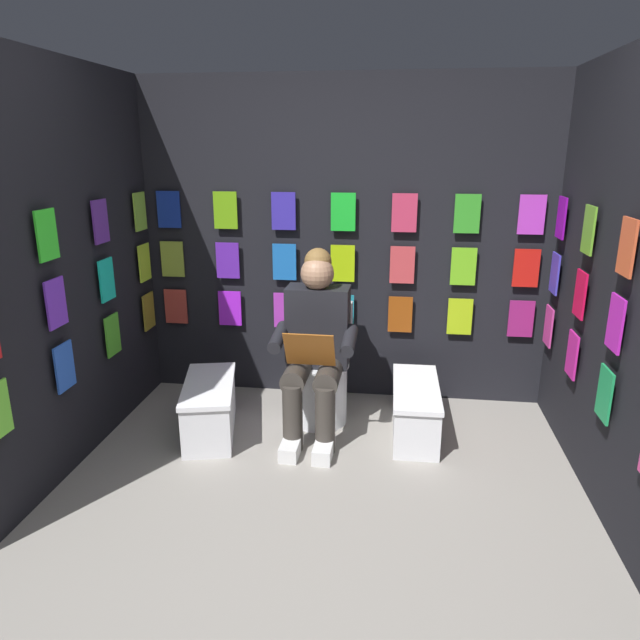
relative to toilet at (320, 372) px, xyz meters
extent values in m
plane|color=gray|center=(-0.11, 1.65, -0.33)|extent=(30.00, 30.00, 0.00)
cube|color=black|center=(-0.11, -0.46, 0.81)|extent=(2.97, 0.10, 2.27)
cube|color=#A9372F|center=(1.14, -0.37, 0.32)|extent=(0.17, 0.01, 0.26)
cube|color=#AE22F1|center=(0.73, -0.37, 0.32)|extent=(0.17, 0.01, 0.26)
cube|color=purple|center=(0.31, -0.37, 0.32)|extent=(0.17, 0.01, 0.26)
cube|color=teal|center=(-0.11, -0.37, 0.32)|extent=(0.17, 0.01, 0.26)
cube|color=#903E0D|center=(-0.53, -0.37, 0.32)|extent=(0.17, 0.01, 0.26)
cube|color=#A9CF17|center=(-0.94, -0.37, 0.32)|extent=(0.17, 0.01, 0.26)
cube|color=#961E6A|center=(-1.36, -0.37, 0.32)|extent=(0.17, 0.01, 0.26)
cube|color=olive|center=(1.14, -0.37, 0.68)|extent=(0.17, 0.01, 0.26)
cube|color=#5C22AF|center=(0.73, -0.37, 0.68)|extent=(0.17, 0.01, 0.26)
cube|color=blue|center=(0.31, -0.37, 0.68)|extent=(0.17, 0.01, 0.26)
cube|color=#A3CD0E|center=(-0.11, -0.37, 0.68)|extent=(0.17, 0.01, 0.26)
cube|color=#CA3E44|center=(-0.53, -0.37, 0.68)|extent=(0.17, 0.01, 0.26)
cube|color=#6FC71F|center=(-0.94, -0.37, 0.68)|extent=(0.17, 0.01, 0.26)
cube|color=red|center=(-1.36, -0.37, 0.68)|extent=(0.17, 0.01, 0.26)
cube|color=navy|center=(1.14, -0.37, 1.04)|extent=(0.17, 0.01, 0.26)
cube|color=#65A613|center=(0.73, -0.37, 1.04)|extent=(0.17, 0.01, 0.26)
cube|color=#3628AB|center=(0.31, -0.37, 1.04)|extent=(0.17, 0.01, 0.26)
cube|color=green|center=(-0.11, -0.37, 1.04)|extent=(0.17, 0.01, 0.26)
cube|color=#C93356|center=(-0.53, -0.37, 1.04)|extent=(0.17, 0.01, 0.26)
cube|color=green|center=(-0.94, -0.37, 1.04)|extent=(0.17, 0.01, 0.26)
cube|color=#BE3AC8|center=(-1.36, -0.37, 1.04)|extent=(0.17, 0.01, 0.26)
cube|color=black|center=(-1.60, 0.62, 0.81)|extent=(0.10, 2.05, 2.27)
cube|color=#D53A96|center=(-1.51, -0.22, 0.32)|extent=(0.01, 0.17, 0.26)
cube|color=#D12196|center=(-1.51, 0.34, 0.32)|extent=(0.01, 0.17, 0.26)
cube|color=#1E9953|center=(-1.51, 0.90, 0.32)|extent=(0.01, 0.17, 0.26)
cube|color=#443ACB|center=(-1.51, -0.22, 0.68)|extent=(0.01, 0.17, 0.26)
cube|color=#E70D3F|center=(-1.51, 0.34, 0.68)|extent=(0.01, 0.17, 0.26)
cube|color=#C221BC|center=(-1.51, 0.90, 0.68)|extent=(0.01, 0.17, 0.26)
cube|color=#840EA6|center=(-1.51, -0.22, 1.04)|extent=(0.01, 0.17, 0.26)
cube|color=#64A92A|center=(-1.51, 0.34, 1.04)|extent=(0.01, 0.17, 0.26)
cube|color=#E15731|center=(-1.51, 0.90, 1.04)|extent=(0.01, 0.17, 0.26)
cube|color=black|center=(1.38, 0.62, 0.81)|extent=(0.10, 2.05, 2.27)
cube|color=blue|center=(1.29, 0.90, 0.32)|extent=(0.01, 0.17, 0.26)
cube|color=green|center=(1.29, 0.34, 0.32)|extent=(0.01, 0.17, 0.26)
cube|color=olive|center=(1.29, -0.22, 0.32)|extent=(0.01, 0.17, 0.26)
cube|color=#7133D3|center=(1.29, 0.90, 0.68)|extent=(0.01, 0.17, 0.26)
cube|color=#18D9B9|center=(1.29, 0.34, 0.68)|extent=(0.01, 0.17, 0.26)
cube|color=#B4DD30|center=(1.29, -0.22, 0.68)|extent=(0.01, 0.17, 0.26)
cube|color=#35E32D|center=(1.29, 0.90, 1.04)|extent=(0.01, 0.17, 0.26)
cube|color=#5B2994|center=(1.29, 0.34, 1.04)|extent=(0.01, 0.17, 0.26)
cube|color=#8CC639|center=(1.29, -0.22, 1.04)|extent=(0.01, 0.17, 0.26)
cylinder|color=white|center=(0.00, 0.08, -0.13)|extent=(0.38, 0.38, 0.40)
cylinder|color=white|center=(0.00, 0.08, 0.09)|extent=(0.41, 0.41, 0.02)
cube|color=white|center=(0.00, -0.18, 0.25)|extent=(0.38, 0.19, 0.36)
cylinder|color=white|center=(0.00, -0.09, 0.25)|extent=(0.39, 0.07, 0.39)
cube|color=black|center=(0.00, 0.11, 0.36)|extent=(0.40, 0.23, 0.52)
sphere|color=tan|center=(0.00, 0.14, 0.71)|extent=(0.21, 0.21, 0.21)
sphere|color=olive|center=(0.00, 0.11, 0.78)|extent=(0.17, 0.17, 0.17)
cylinder|color=#38332D|center=(-0.10, 0.31, 0.11)|extent=(0.16, 0.40, 0.15)
cylinder|color=#38332D|center=(0.10, 0.31, 0.11)|extent=(0.16, 0.40, 0.15)
cylinder|color=#38332D|center=(-0.09, 0.49, -0.11)|extent=(0.12, 0.12, 0.42)
cylinder|color=#38332D|center=(0.11, 0.49, -0.11)|extent=(0.12, 0.12, 0.42)
cube|color=white|center=(-0.09, 0.55, -0.28)|extent=(0.11, 0.26, 0.09)
cube|color=white|center=(0.11, 0.55, -0.28)|extent=(0.11, 0.26, 0.09)
cylinder|color=black|center=(-0.22, 0.29, 0.33)|extent=(0.09, 0.31, 0.13)
cylinder|color=black|center=(0.22, 0.28, 0.33)|extent=(0.09, 0.31, 0.13)
cube|color=#9A521A|center=(0.01, 0.45, 0.32)|extent=(0.30, 0.13, 0.23)
cube|color=silver|center=(-0.64, 0.17, -0.18)|extent=(0.28, 0.73, 0.30)
cube|color=white|center=(-0.64, 0.17, -0.01)|extent=(0.30, 0.76, 0.03)
cube|color=silver|center=(0.68, 0.34, -0.17)|extent=(0.44, 0.74, 0.32)
cube|color=white|center=(0.68, 0.34, 0.01)|extent=(0.47, 0.77, 0.03)
camera|label=1|loc=(-0.48, 3.65, 1.47)|focal=32.62mm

